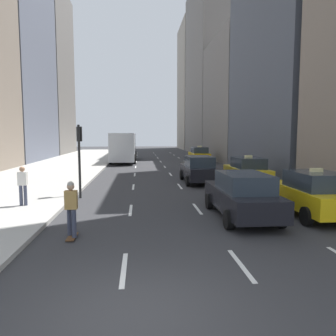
{
  "coord_description": "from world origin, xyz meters",
  "views": [
    {
      "loc": [
        0.19,
        -5.41,
        3.14
      ],
      "look_at": [
        1.7,
        11.9,
        1.34
      ],
      "focal_mm": 35.0,
      "sensor_mm": 36.0,
      "label": 1
    }
  ],
  "objects": [
    {
      "name": "sidewalk_left",
      "position": [
        -7.0,
        27.0,
        0.07
      ],
      "size": [
        8.0,
        66.0,
        0.15
      ],
      "primitive_type": "cube",
      "color": "#ADAAA3",
      "rests_on": "ground"
    },
    {
      "name": "pedestrian_mid_block",
      "position": [
        -4.71,
        8.64,
        1.07
      ],
      "size": [
        0.36,
        0.22,
        1.65
      ],
      "color": "#383D51",
      "rests_on": "sidewalk_left"
    },
    {
      "name": "sedan_black_near",
      "position": [
        4.0,
        6.39,
        0.88
      ],
      "size": [
        2.02,
        4.87,
        1.72
      ],
      "color": "black",
      "rests_on": "ground"
    },
    {
      "name": "lane_markings",
      "position": [
        2.6,
        23.0,
        0.01
      ],
      "size": [
        5.72,
        56.0,
        0.01
      ],
      "color": "white",
      "rests_on": "ground"
    },
    {
      "name": "city_bus",
      "position": [
        -1.61,
        32.72,
        1.79
      ],
      "size": [
        2.8,
        11.61,
        3.25
      ],
      "color": "#B7BCC1",
      "rests_on": "ground"
    },
    {
      "name": "taxi_lead",
      "position": [
        6.8,
        6.45,
        0.88
      ],
      "size": [
        2.02,
        4.4,
        1.87
      ],
      "color": "yellow",
      "rests_on": "ground"
    },
    {
      "name": "taxi_second",
      "position": [
        6.8,
        14.16,
        0.88
      ],
      "size": [
        2.02,
        4.4,
        1.87
      ],
      "color": "yellow",
      "rests_on": "ground"
    },
    {
      "name": "traffic_light_pole",
      "position": [
        -2.75,
        10.95,
        2.41
      ],
      "size": [
        0.24,
        0.42,
        3.6
      ],
      "color": "black",
      "rests_on": "ground"
    },
    {
      "name": "building_row_right",
      "position": [
        12.0,
        35.6,
        13.52
      ],
      "size": [
        6.0,
        69.73,
        37.72
      ],
      "color": "gray",
      "rests_on": "ground"
    },
    {
      "name": "sedan_silver_behind",
      "position": [
        4.0,
        15.41,
        0.89
      ],
      "size": [
        2.02,
        4.74,
        1.75
      ],
      "color": "black",
      "rests_on": "ground"
    },
    {
      "name": "taxi_third",
      "position": [
        6.8,
        30.5,
        0.88
      ],
      "size": [
        2.02,
        4.4,
        1.87
      ],
      "color": "yellow",
      "rests_on": "ground"
    },
    {
      "name": "skateboarder",
      "position": [
        -1.87,
        4.44,
        0.96
      ],
      "size": [
        0.36,
        0.8,
        1.75
      ],
      "color": "brown",
      "rests_on": "ground"
    },
    {
      "name": "ground_plane",
      "position": [
        0.0,
        0.0,
        0.0
      ],
      "size": [
        160.0,
        160.0,
        0.0
      ],
      "primitive_type": "plane",
      "color": "#333335"
    }
  ]
}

